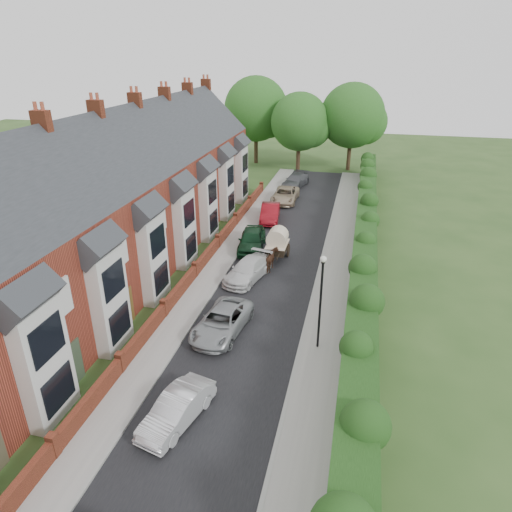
{
  "coord_description": "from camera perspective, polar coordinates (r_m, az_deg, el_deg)",
  "views": [
    {
      "loc": [
        4.75,
        -15.29,
        13.92
      ],
      "look_at": [
        -1.11,
        9.56,
        2.2
      ],
      "focal_mm": 32.0,
      "sensor_mm": 36.0,
      "label": 1
    }
  ],
  "objects": [
    {
      "name": "car_beige",
      "position": [
        45.26,
        3.67,
        7.62
      ],
      "size": [
        2.32,
        5.0,
        1.39
      ],
      "primitive_type": "imported",
      "rotation": [
        0.0,
        0.0,
        0.0
      ],
      "color": "tan",
      "rests_on": "ground"
    },
    {
      "name": "pavement_hedge_side",
      "position": [
        29.75,
        9.54,
        -3.49
      ],
      "size": [
        2.2,
        58.0,
        0.12
      ],
      "primitive_type": "cube",
      "color": "gray",
      "rests_on": "ground"
    },
    {
      "name": "car_grey",
      "position": [
        50.55,
        4.98,
        9.38
      ],
      "size": [
        2.82,
        4.97,
        1.36
      ],
      "primitive_type": "imported",
      "rotation": [
        0.0,
        0.0,
        -0.21
      ],
      "color": "#515258",
      "rests_on": "ground"
    },
    {
      "name": "ground",
      "position": [
        21.22,
        -3.12,
        -16.39
      ],
      "size": [
        140.0,
        140.0,
        0.0
      ],
      "primitive_type": "plane",
      "color": "#2D4C1E",
      "rests_on": "ground"
    },
    {
      "name": "tree_far_right",
      "position": [
        57.89,
        12.33,
        16.58
      ],
      "size": [
        7.98,
        7.6,
        10.31
      ],
      "color": "#332316",
      "rests_on": "ground"
    },
    {
      "name": "car_silver_b",
      "position": [
        24.51,
        -4.28,
        -8.18
      ],
      "size": [
        2.7,
        4.94,
        1.31
      ],
      "primitive_type": "imported",
      "rotation": [
        0.0,
        0.0,
        -0.11
      ],
      "color": "#94979B",
      "rests_on": "ground"
    },
    {
      "name": "road",
      "position": [
        30.21,
        1.76,
        -2.78
      ],
      "size": [
        6.0,
        58.0,
        0.02
      ],
      "primitive_type": "cube",
      "color": "black",
      "rests_on": "ground"
    },
    {
      "name": "hedge",
      "position": [
        29.04,
        13.28,
        -1.15
      ],
      "size": [
        2.1,
        58.0,
        2.85
      ],
      "color": "black",
      "rests_on": "ground"
    },
    {
      "name": "horse",
      "position": [
        30.97,
        2.02,
        -0.57
      ],
      "size": [
        0.8,
        1.73,
        1.46
      ],
      "primitive_type": "imported",
      "rotation": [
        0.0,
        0.0,
        3.15
      ],
      "color": "#422618",
      "rests_on": "ground"
    },
    {
      "name": "car_green",
      "position": [
        34.18,
        -0.54,
        2.06
      ],
      "size": [
        2.43,
        4.83,
        1.58
      ],
      "primitive_type": "imported",
      "rotation": [
        0.0,
        0.0,
        0.13
      ],
      "color": "#0E3119",
      "rests_on": "ground"
    },
    {
      "name": "car_white",
      "position": [
        29.85,
        -1.02,
        -1.74
      ],
      "size": [
        2.86,
        4.83,
        1.31
      ],
      "primitive_type": "imported",
      "rotation": [
        0.0,
        0.0,
        -0.24
      ],
      "color": "silver",
      "rests_on": "ground"
    },
    {
      "name": "tree_far_back",
      "position": [
        60.32,
        0.41,
        17.71
      ],
      "size": [
        8.4,
        8.0,
        10.82
      ],
      "color": "#332316",
      "rests_on": "ground"
    },
    {
      "name": "terrace_row",
      "position": [
        31.18,
        -17.64,
        5.84
      ],
      "size": [
        9.05,
        40.5,
        11.5
      ],
      "color": "#983926",
      "rests_on": "ground"
    },
    {
      "name": "lamppost",
      "position": [
        22.07,
        8.15,
        -4.4
      ],
      "size": [
        0.32,
        0.32,
        5.16
      ],
      "color": "black",
      "rests_on": "ground"
    },
    {
      "name": "kerb_house_side",
      "position": [
        30.86,
        -3.79,
        -2.08
      ],
      "size": [
        0.18,
        58.0,
        0.13
      ],
      "primitive_type": "cube",
      "color": "#999893",
      "rests_on": "ground"
    },
    {
      "name": "horse_cart",
      "position": [
        32.39,
        2.69,
        1.82
      ],
      "size": [
        1.5,
        3.31,
        2.38
      ],
      "color": "black",
      "rests_on": "ground"
    },
    {
      "name": "car_red",
      "position": [
        40.07,
        1.78,
        5.42
      ],
      "size": [
        2.1,
        4.57,
        1.45
      ],
      "primitive_type": "imported",
      "rotation": [
        0.0,
        0.0,
        0.13
      ],
      "color": "maroon",
      "rests_on": "ground"
    },
    {
      "name": "tree_far_left",
      "position": [
        56.46,
        5.83,
        16.18
      ],
      "size": [
        7.14,
        6.8,
        9.29
      ],
      "color": "#332316",
      "rests_on": "ground"
    },
    {
      "name": "pavement_house_side",
      "position": [
        31.08,
        -5.21,
        -1.93
      ],
      "size": [
        1.7,
        58.0,
        0.12
      ],
      "primitive_type": "cube",
      "color": "gray",
      "rests_on": "ground"
    },
    {
      "name": "car_silver_a",
      "position": [
        19.64,
        -9.85,
        -18.33
      ],
      "size": [
        2.27,
        4.11,
        1.28
      ],
      "primitive_type": "imported",
      "rotation": [
        0.0,
        0.0,
        -0.25
      ],
      "color": "silver",
      "rests_on": "ground"
    },
    {
      "name": "garden_wall_row",
      "position": [
        30.38,
        -7.61,
        -1.88
      ],
      "size": [
        0.35,
        40.35,
        1.1
      ],
      "color": "brown",
      "rests_on": "ground"
    },
    {
      "name": "kerb_hedge_side",
      "position": [
        29.8,
        7.53,
        -3.28
      ],
      "size": [
        0.18,
        58.0,
        0.13
      ],
      "primitive_type": "cube",
      "color": "#999893",
      "rests_on": "ground"
    }
  ]
}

